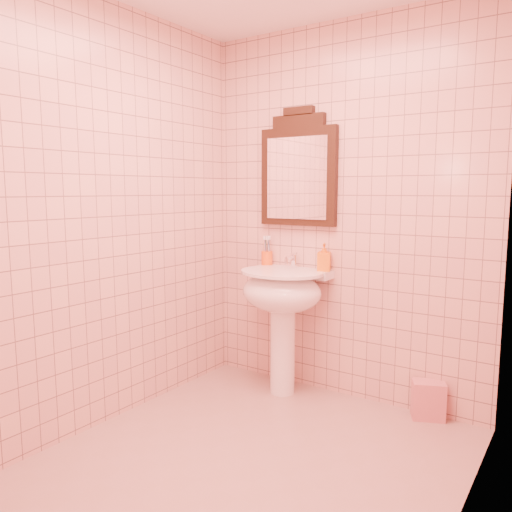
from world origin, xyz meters
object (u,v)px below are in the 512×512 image
Objects in this scene: soap_dispenser at (324,257)px; mirror at (298,172)px; pedestal_sink at (282,300)px; towel at (428,400)px; toothbrush_cup at (267,257)px.

mirror is at bearing 149.90° from soap_dispenser.
pedestal_sink is 0.90m from mirror.
soap_dispenser reaches higher than pedestal_sink.
mirror is 4.27× the size of soap_dispenser.
towel is (0.96, -0.03, -1.42)m from mirror.
toothbrush_cup reaches higher than pedestal_sink.
toothbrush_cup is at bearing -174.37° from mirror.
pedestal_sink is at bearing -90.00° from mirror.
towel is (1.20, -0.01, -0.80)m from toothbrush_cup.
toothbrush_cup is 0.47m from soap_dispenser.
pedestal_sink is 0.41m from soap_dispenser.
soap_dispenser is at bearing 35.28° from pedestal_sink.
toothbrush_cup is at bearing 143.51° from pedestal_sink.
towel is at bearing -1.94° from mirror.
mirror is 0.62m from soap_dispenser.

